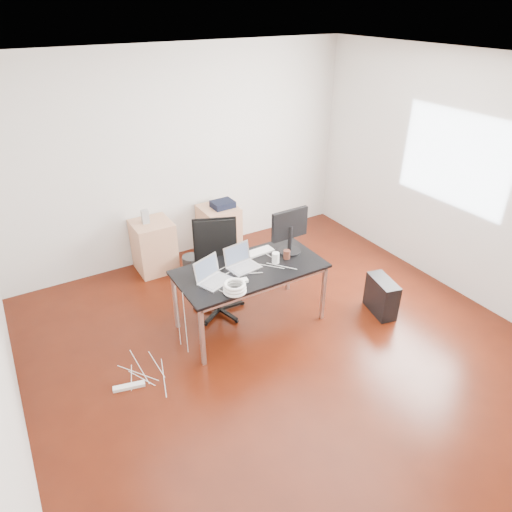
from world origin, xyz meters
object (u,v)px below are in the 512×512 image
desk (250,272)px  pc_tower (381,296)px  filing_cabinet_left (154,246)px  office_chair (217,264)px  filing_cabinet_right (219,229)px

desk → pc_tower: 1.61m
filing_cabinet_left → pc_tower: size_ratio=1.56×
office_chair → pc_tower: (1.60, -1.05, -0.39)m
office_chair → pc_tower: office_chair is taller
desk → filing_cabinet_right: bearing=74.7°
desk → filing_cabinet_left: size_ratio=2.29×
desk → filing_cabinet_right: 1.78m
desk → pc_tower: (1.42, -0.61, -0.46)m
desk → filing_cabinet_right: size_ratio=2.29×
office_chair → filing_cabinet_right: (0.64, 1.24, -0.26)m
office_chair → filing_cabinet_right: office_chair is taller
office_chair → desk: bearing=-45.8°
office_chair → filing_cabinet_right: 1.42m
office_chair → filing_cabinet_left: (-0.33, 1.24, -0.26)m
filing_cabinet_right → pc_tower: 2.49m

